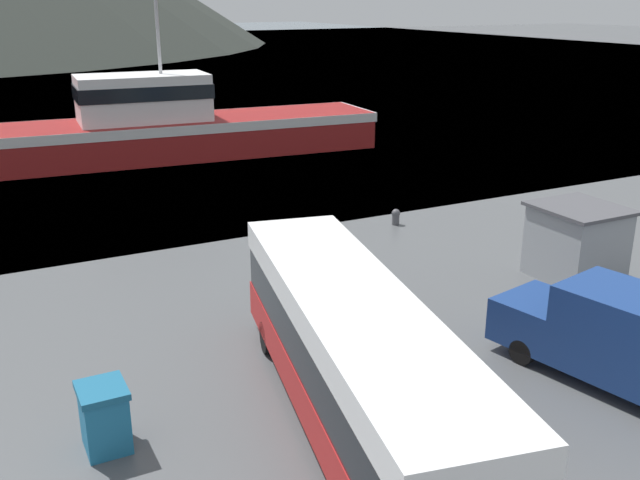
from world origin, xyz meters
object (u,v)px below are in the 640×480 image
object	(u,v)px
delivery_van	(625,338)
fishing_boat	(176,126)
tour_bus	(354,356)
dock_kiosk	(577,242)
storage_bin	(105,417)

from	to	relation	value
delivery_van	fishing_boat	size ratio (longest dim) A/B	0.27
tour_bus	fishing_boat	distance (m)	30.98
tour_bus	dock_kiosk	xyz separation A→B (m)	(11.46, 4.50, -0.53)
storage_bin	dock_kiosk	distance (m)	16.85
tour_bus	dock_kiosk	world-z (taller)	tour_bus
fishing_boat	dock_kiosk	distance (m)	26.90
fishing_boat	dock_kiosk	world-z (taller)	fishing_boat
delivery_van	fishing_boat	bearing A→B (deg)	81.64
storage_bin	delivery_van	bearing A→B (deg)	-14.94
delivery_van	dock_kiosk	world-z (taller)	dock_kiosk
delivery_van	storage_bin	world-z (taller)	delivery_van
delivery_van	storage_bin	bearing A→B (deg)	153.11
delivery_van	dock_kiosk	size ratio (longest dim) A/B	2.25
dock_kiosk	delivery_van	bearing A→B (deg)	-127.30
fishing_boat	storage_bin	xyz separation A→B (m)	(-10.09, -28.81, -1.09)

